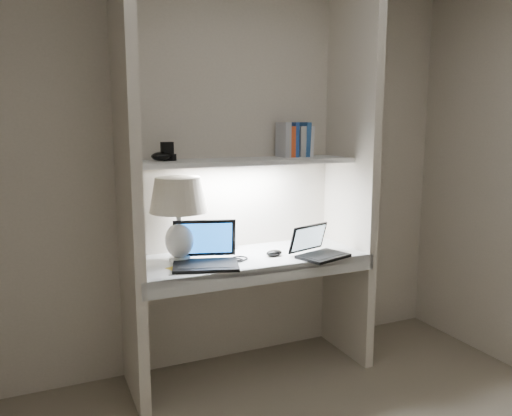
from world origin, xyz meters
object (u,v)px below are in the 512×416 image
laptop_main (205,255)px  book_row (295,141)px  table_lamp (178,205)px  speaker (227,238)px  laptop_netbook (318,249)px

laptop_main → book_row: size_ratio=1.97×
book_row → laptop_main: bearing=-161.1°
table_lamp → laptop_main: table_lamp is taller
laptop_main → speaker: (0.24, 0.27, 0.02)m
speaker → table_lamp: bearing=176.3°
laptop_netbook → speaker: bearing=123.0°
table_lamp → laptop_netbook: (0.81, -0.24, -0.30)m
speaker → book_row: book_row is taller
laptop_netbook → speaker: (-0.46, 0.38, 0.03)m
laptop_netbook → book_row: size_ratio=1.59×
speaker → laptop_main: bearing=-156.1°
laptop_main → book_row: bearing=35.5°
laptop_main → speaker: size_ratio=2.86×
laptop_netbook → speaker: 0.59m
table_lamp → book_row: bearing=7.7°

